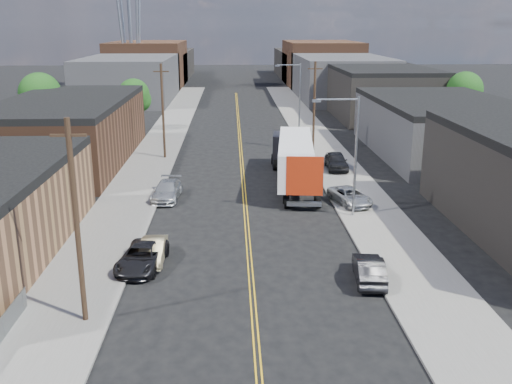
{
  "coord_description": "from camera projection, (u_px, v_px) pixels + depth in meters",
  "views": [
    {
      "loc": [
        -1.0,
        -15.1,
        13.92
      ],
      "look_at": [
        0.66,
        23.48,
        2.5
      ],
      "focal_mm": 40.0,
      "sensor_mm": 36.0,
      "label": 1
    }
  ],
  "objects": [
    {
      "name": "skyline_right_b",
      "position": [
        321.0,
        64.0,
        132.82
      ],
      "size": [
        16.0,
        26.0,
        10.0
      ],
      "primitive_type": "cube",
      "color": "#4F301F",
      "rests_on": "ground"
    },
    {
      "name": "industrial_right_c",
      "position": [
        381.0,
        92.0,
        87.26
      ],
      "size": [
        14.0,
        22.0,
        7.6
      ],
      "color": "black",
      "rests_on": "ground"
    },
    {
      "name": "sidewalk_left",
      "position": [
        153.0,
        158.0,
        61.15
      ],
      "size": [
        5.0,
        140.0,
        0.15
      ],
      "primitive_type": "cube",
      "color": "slate",
      "rests_on": "ground"
    },
    {
      "name": "streetlight_far",
      "position": [
        297.0,
        92.0,
        74.74
      ],
      "size": [
        3.39,
        0.25,
        9.0
      ],
      "color": "gray",
      "rests_on": "ground"
    },
    {
      "name": "centerline",
      "position": [
        241.0,
        158.0,
        61.56
      ],
      "size": [
        0.32,
        120.0,
        0.01
      ],
      "primitive_type": "cube",
      "color": "gold",
      "rests_on": "ground"
    },
    {
      "name": "car_right_lot_c",
      "position": [
        336.0,
        161.0,
        55.98
      ],
      "size": [
        2.05,
        4.87,
        1.65
      ],
      "primitive_type": "imported",
      "rotation": [
        0.0,
        0.0,
        -0.02
      ],
      "color": "black",
      "rests_on": "sidewalk_right"
    },
    {
      "name": "sidewalk_right",
      "position": [
        329.0,
        156.0,
        61.93
      ],
      "size": [
        5.0,
        140.0,
        0.15
      ],
      "primitive_type": "cube",
      "color": "slate",
      "rests_on": "ground"
    },
    {
      "name": "warehouse_brown",
      "position": [
        67.0,
        131.0,
        58.93
      ],
      "size": [
        12.0,
        26.0,
        6.6
      ],
      "color": "#4F301F",
      "rests_on": "ground"
    },
    {
      "name": "tree_right_far",
      "position": [
        465.0,
        92.0,
        75.7
      ],
      "size": [
        4.85,
        4.76,
        7.91
      ],
      "color": "black",
      "rests_on": "ground"
    },
    {
      "name": "tree_left_far",
      "position": [
        134.0,
        97.0,
        75.98
      ],
      "size": [
        4.35,
        4.2,
        6.97
      ],
      "color": "black",
      "rests_on": "ground"
    },
    {
      "name": "utility_pole_left_far",
      "position": [
        163.0,
        111.0,
        59.77
      ],
      "size": [
        1.6,
        0.26,
        10.0
      ],
      "color": "black",
      "rests_on": "ground"
    },
    {
      "name": "skyline_left_a",
      "position": [
        130.0,
        78.0,
        107.51
      ],
      "size": [
        16.0,
        30.0,
        8.0
      ],
      "primitive_type": "cube",
      "color": "#353537",
      "rests_on": "ground"
    },
    {
      "name": "industrial_right_b",
      "position": [
        441.0,
        127.0,
        62.56
      ],
      "size": [
        14.0,
        24.0,
        6.1
      ],
      "color": "#353537",
      "rests_on": "ground"
    },
    {
      "name": "semi_truck",
      "position": [
        293.0,
        156.0,
        51.17
      ],
      "size": [
        4.1,
        16.76,
        4.33
      ],
      "rotation": [
        0.0,
        0.0,
        -0.1
      ],
      "color": "silver",
      "rests_on": "ground"
    },
    {
      "name": "streetlight_near",
      "position": [
        351.0,
        147.0,
        41.21
      ],
      "size": [
        3.39,
        0.25,
        9.0
      ],
      "color": "gray",
      "rests_on": "ground"
    },
    {
      "name": "car_right_lot_a",
      "position": [
        350.0,
        196.0,
        45.21
      ],
      "size": [
        3.39,
        5.05,
        1.29
      ],
      "primitive_type": "imported",
      "rotation": [
        0.0,
        0.0,
        0.3
      ],
      "color": "#AFB1B4",
      "rests_on": "sidewalk_right"
    },
    {
      "name": "skyline_right_a",
      "position": [
        341.0,
        78.0,
        109.15
      ],
      "size": [
        16.0,
        30.0,
        8.0
      ],
      "primitive_type": "cube",
      "color": "#353537",
      "rests_on": "ground"
    },
    {
      "name": "tree_left_mid",
      "position": [
        41.0,
        97.0,
        68.6
      ],
      "size": [
        5.1,
        5.04,
        8.37
      ],
      "color": "black",
      "rests_on": "ground"
    },
    {
      "name": "car_left_d",
      "position": [
        167.0,
        191.0,
        46.86
      ],
      "size": [
        2.41,
        5.23,
        1.48
      ],
      "primitive_type": "imported",
      "rotation": [
        0.0,
        0.0,
        -0.07
      ],
      "color": "#ABAEB0",
      "rests_on": "ground"
    },
    {
      "name": "utility_pole_left_near",
      "position": [
        77.0,
        222.0,
        26.24
      ],
      "size": [
        1.6,
        0.26,
        10.0
      ],
      "color": "black",
      "rests_on": "ground"
    },
    {
      "name": "utility_pole_right",
      "position": [
        314.0,
        106.0,
        63.32
      ],
      "size": [
        1.6,
        0.26,
        10.0
      ],
      "color": "black",
      "rests_on": "ground"
    },
    {
      "name": "ground",
      "position": [
        239.0,
        132.0,
        75.93
      ],
      "size": [
        260.0,
        260.0,
        0.0
      ],
      "primitive_type": "plane",
      "color": "black",
      "rests_on": "ground"
    },
    {
      "name": "car_right_oncoming",
      "position": [
        369.0,
        269.0,
        31.91
      ],
      "size": [
        1.98,
        4.5,
        1.44
      ],
      "primitive_type": "imported",
      "rotation": [
        0.0,
        0.0,
        3.04
      ],
      "color": "black",
      "rests_on": "ground"
    },
    {
      "name": "skyline_left_c",
      "position": [
        159.0,
        65.0,
        150.76
      ],
      "size": [
        16.0,
        40.0,
        7.0
      ],
      "primitive_type": "cube",
      "color": "black",
      "rests_on": "ground"
    },
    {
      "name": "car_left_c",
      "position": [
        142.0,
        257.0,
        33.65
      ],
      "size": [
        2.94,
        5.29,
        1.4
      ],
      "primitive_type": "imported",
      "rotation": [
        0.0,
        0.0,
        -0.13
      ],
      "color": "black",
      "rests_on": "ground"
    },
    {
      "name": "car_left_b",
      "position": [
        153.0,
        251.0,
        34.6
      ],
      "size": [
        1.44,
        4.09,
        1.35
      ],
      "primitive_type": "imported",
      "rotation": [
        0.0,
        0.0,
        -0.0
      ],
      "color": "#998B64",
      "rests_on": "ground"
    },
    {
      "name": "skyline_right_c",
      "position": [
        309.0,
        64.0,
        152.41
      ],
      "size": [
        16.0,
        40.0,
        7.0
      ],
      "primitive_type": "cube",
      "color": "black",
      "rests_on": "ground"
    },
    {
      "name": "skyline_left_b",
      "position": [
        148.0,
        64.0,
        131.17
      ],
      "size": [
        16.0,
        26.0,
        10.0
      ],
      "primitive_type": "cube",
      "color": "#4F301F",
      "rests_on": "ground"
    }
  ]
}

